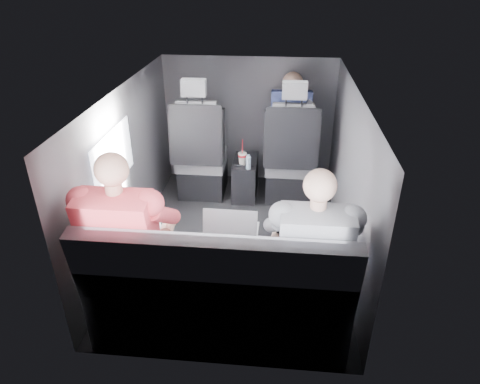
# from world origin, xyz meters

# --- Properties ---
(floor) EXTENTS (2.60, 2.60, 0.00)m
(floor) POSITION_xyz_m (0.00, 0.00, 0.00)
(floor) COLOR black
(floor) RESTS_ON ground
(ceiling) EXTENTS (2.60, 2.60, 0.00)m
(ceiling) POSITION_xyz_m (0.00, 0.00, 1.35)
(ceiling) COLOR #B2B2AD
(ceiling) RESTS_ON panel_back
(panel_left) EXTENTS (0.02, 2.60, 1.35)m
(panel_left) POSITION_xyz_m (-0.90, 0.00, 0.68)
(panel_left) COLOR #56565B
(panel_left) RESTS_ON floor
(panel_right) EXTENTS (0.02, 2.60, 1.35)m
(panel_right) POSITION_xyz_m (0.90, 0.00, 0.68)
(panel_right) COLOR #56565B
(panel_right) RESTS_ON floor
(panel_front) EXTENTS (1.80, 0.02, 1.35)m
(panel_front) POSITION_xyz_m (0.00, 1.30, 0.68)
(panel_front) COLOR #56565B
(panel_front) RESTS_ON floor
(panel_back) EXTENTS (1.80, 0.02, 1.35)m
(panel_back) POSITION_xyz_m (0.00, -1.30, 0.68)
(panel_back) COLOR #56565B
(panel_back) RESTS_ON floor
(side_window) EXTENTS (0.02, 0.75, 0.42)m
(side_window) POSITION_xyz_m (-0.88, -0.30, 0.90)
(side_window) COLOR white
(side_window) RESTS_ON panel_left
(seatbelt) EXTENTS (0.35, 0.11, 0.59)m
(seatbelt) POSITION_xyz_m (0.45, 0.67, 0.80)
(seatbelt) COLOR black
(seatbelt) RESTS_ON front_seat_right
(front_seat_left) EXTENTS (0.52, 0.58, 1.26)m
(front_seat_left) POSITION_xyz_m (-0.45, 0.84, 0.40)
(front_seat_left) COLOR black
(front_seat_left) RESTS_ON floor
(front_seat_right) EXTENTS (0.52, 0.58, 1.26)m
(front_seat_right) POSITION_xyz_m (0.45, 0.84, 0.40)
(front_seat_right) COLOR black
(front_seat_right) RESTS_ON floor
(center_console) EXTENTS (0.24, 0.48, 0.41)m
(center_console) POSITION_xyz_m (0.00, 0.88, 0.20)
(center_console) COLOR black
(center_console) RESTS_ON floor
(rear_bench) EXTENTS (1.60, 0.57, 0.92)m
(rear_bench) POSITION_xyz_m (0.00, -1.06, 0.31)
(rear_bench) COLOR #5B5B60
(rear_bench) RESTS_ON floor
(soda_cup) EXTENTS (0.09, 0.09, 0.27)m
(soda_cup) POSITION_xyz_m (-0.02, 0.77, 0.47)
(soda_cup) COLOR white
(soda_cup) RESTS_ON center_console
(water_bottle) EXTENTS (0.05, 0.05, 0.15)m
(water_bottle) POSITION_xyz_m (0.05, 0.68, 0.47)
(water_bottle) COLOR #A8D0E4
(water_bottle) RESTS_ON center_console
(laptop_white) EXTENTS (0.44, 0.46, 0.27)m
(laptop_white) POSITION_xyz_m (-0.63, -0.80, 0.64)
(laptop_white) COLOR white
(laptop_white) RESTS_ON passenger_rear_left
(laptop_silver) EXTENTS (0.35, 0.31, 0.25)m
(laptop_silver) POSITION_xyz_m (0.05, -0.76, 0.63)
(laptop_silver) COLOR silver
(laptop_silver) RESTS_ON rear_bench
(laptop_black) EXTENTS (0.37, 0.34, 0.26)m
(laptop_black) POSITION_xyz_m (0.52, -0.79, 0.64)
(laptop_black) COLOR black
(laptop_black) RESTS_ON passenger_rear_right
(passenger_rear_left) EXTENTS (0.54, 0.66, 1.29)m
(passenger_rear_left) POSITION_xyz_m (-0.57, -0.97, 0.65)
(passenger_rear_left) COLOR #2D2E32
(passenger_rear_left) RESTS_ON rear_bench
(passenger_rear_right) EXTENTS (0.51, 0.63, 1.24)m
(passenger_rear_right) POSITION_xyz_m (0.56, -0.97, 0.64)
(passenger_rear_right) COLOR navy
(passenger_rear_right) RESTS_ON rear_bench
(passenger_front_right) EXTENTS (0.40, 0.40, 0.82)m
(passenger_front_right) POSITION_xyz_m (0.44, 1.10, 0.75)
(passenger_front_right) COLOR navy
(passenger_front_right) RESTS_ON front_seat_right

